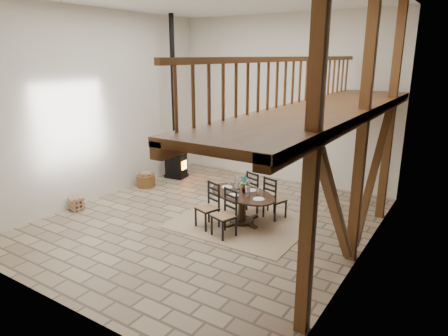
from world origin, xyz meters
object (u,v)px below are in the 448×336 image
Objects in this scene: dining_table at (242,206)px; log_basket at (146,180)px; wood_stove at (175,143)px; log_stack at (76,204)px.

log_basket is at bearing -173.78° from dining_table.
wood_stove reaches higher than log_stack.
dining_table is 3.88m from log_basket.
dining_table is at bearing -37.22° from wood_stove.
wood_stove is 1.57m from log_basket.
wood_stove is at bearing 84.66° from log_stack.
dining_table is at bearing -11.49° from log_basket.
log_basket is (-3.79, 0.77, -0.23)m from dining_table.
wood_stove is at bearing 83.15° from log_basket.
dining_table reaches higher than log_stack.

